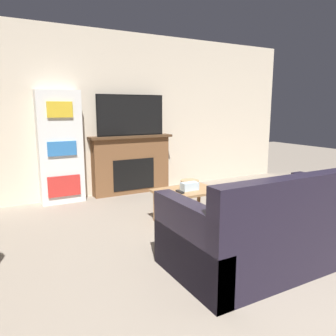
% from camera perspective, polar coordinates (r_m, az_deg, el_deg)
% --- Properties ---
extents(ground_plane, '(18.00, 18.00, 0.00)m').
position_cam_1_polar(ground_plane, '(2.84, 25.50, -21.61)').
color(ground_plane, gray).
extents(wall_back, '(6.94, 0.06, 2.70)m').
position_cam_1_polar(wall_back, '(5.71, -8.08, 9.19)').
color(wall_back, beige).
rests_on(wall_back, ground_plane).
extents(fireplace, '(1.45, 0.28, 1.00)m').
position_cam_1_polar(fireplace, '(5.69, -6.40, 0.67)').
color(fireplace, brown).
rests_on(fireplace, ground_plane).
extents(tv, '(1.18, 0.03, 0.68)m').
position_cam_1_polar(tv, '(5.59, -6.49, 9.11)').
color(tv, black).
rests_on(tv, fireplace).
extents(couch, '(1.99, 0.99, 0.92)m').
position_cam_1_polar(couch, '(3.33, 17.84, -10.49)').
color(couch, black).
rests_on(couch, ground_plane).
extents(coffee_table, '(0.81, 0.55, 0.42)m').
position_cam_1_polar(coffee_table, '(4.24, 3.20, -4.66)').
color(coffee_table, '#A87A4C').
rests_on(coffee_table, ground_plane).
extents(tissue_box, '(0.22, 0.12, 0.10)m').
position_cam_1_polar(tissue_box, '(4.20, 3.77, -3.20)').
color(tissue_box, silver).
rests_on(tissue_box, coffee_table).
extents(remote_control, '(0.04, 0.15, 0.02)m').
position_cam_1_polar(remote_control, '(4.08, 2.11, -4.15)').
color(remote_control, black).
rests_on(remote_control, coffee_table).
extents(bookshelf, '(0.65, 0.29, 1.73)m').
position_cam_1_polar(bookshelf, '(5.29, -18.25, 3.36)').
color(bookshelf, white).
rests_on(bookshelf, ground_plane).
extents(storage_basket, '(0.33, 0.33, 0.18)m').
position_cam_1_polar(storage_basket, '(5.91, 3.79, -3.00)').
color(storage_basket, tan).
rests_on(storage_basket, ground_plane).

